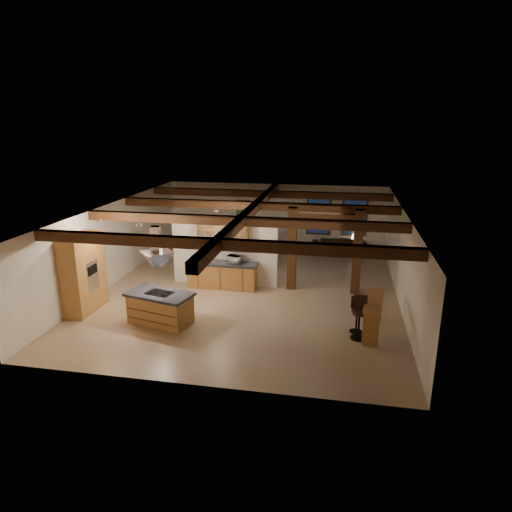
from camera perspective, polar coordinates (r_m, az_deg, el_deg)
The scene contains 22 objects.
ground at distance 15.95m, azimuth -0.81°, elevation -4.34°, with size 12.00×12.00×0.00m, color tan.
room_walls at distance 15.40m, azimuth -0.83°, elevation 1.85°, with size 12.00×12.00×12.00m.
ceiling_beams at distance 15.18m, azimuth -0.85°, elevation 5.43°, with size 10.00×12.00×0.28m.
timber_posts at distance 15.60m, azimuth 8.58°, elevation 1.80°, with size 2.50×0.30×2.90m.
partition_wall at distance 16.28m, azimuth -3.92°, elevation 0.15°, with size 3.80×0.18×2.20m, color silver.
pantry_cabinet at distance 14.93m, azimuth -20.78°, elevation -2.09°, with size 0.67×1.60×2.40m.
back_counter at distance 16.11m, azimuth -4.22°, elevation -2.37°, with size 2.50×0.66×0.94m.
upper_display_cabinet at distance 15.90m, azimuth -4.15°, elevation 2.55°, with size 1.80×0.36×0.95m.
range_hood at distance 13.21m, azimuth -12.21°, elevation -1.08°, with size 1.10×1.10×1.40m.
back_windows at distance 20.95m, azimuth 10.02°, elevation 4.83°, with size 2.70×0.07×1.70m.
framed_art at distance 21.39m, azimuth -1.59°, elevation 5.87°, with size 0.65×0.05×0.85m.
recessed_cans at distance 14.10m, azimuth -12.63°, elevation 4.59°, with size 3.16×2.46×0.03m.
kitchen_island at distance 13.66m, azimuth -11.88°, elevation -6.32°, with size 2.08×1.43×0.94m.
dining_table at distance 18.88m, azimuth -0.90°, elevation 0.10°, with size 1.87×1.04×0.66m, color #3B200E.
sofa at distance 20.79m, azimuth 10.36°, elevation 1.43°, with size 2.33×0.91×0.68m, color black.
microwave at distance 15.82m, azimuth -2.73°, elevation -0.43°, with size 0.48×0.32×0.27m, color silver.
bar_counter at distance 13.12m, azimuth 14.45°, elevation -6.58°, with size 0.68×1.92×0.98m.
side_table at distance 20.79m, azimuth 12.15°, elevation 1.08°, with size 0.41×0.41×0.51m, color #371E0D.
table_lamp at distance 20.66m, azimuth 12.23°, elevation 2.39°, with size 0.29×0.29×0.34m.
bar_stool_a at distance 12.72m, azimuth 12.79°, elevation -7.49°, with size 0.42×0.42×1.20m.
bar_stool_b at distance 13.12m, azimuth 12.45°, elevation -7.15°, with size 0.36×0.37×1.02m.
dining_chairs at distance 18.79m, azimuth -0.90°, elevation 1.10°, with size 2.58×2.58×1.31m.
Camera 1 is at (2.99, -14.58, 5.75)m, focal length 32.00 mm.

